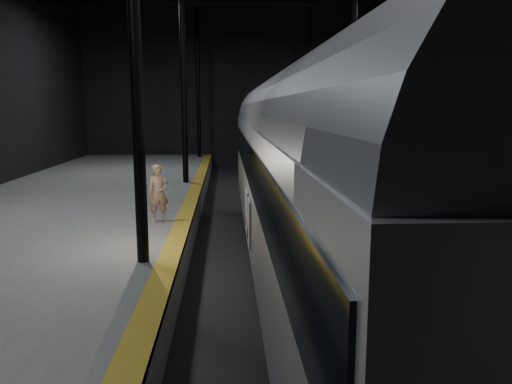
{
  "coord_description": "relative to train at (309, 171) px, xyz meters",
  "views": [
    {
      "loc": [
        -1.93,
        -14.84,
        4.37
      ],
      "look_at": [
        -1.09,
        -0.83,
        2.0
      ],
      "focal_mm": 35.0,
      "sensor_mm": 36.0,
      "label": 1
    }
  ],
  "objects": [
    {
      "name": "train",
      "position": [
        0.0,
        0.0,
        0.0
      ],
      "size": [
        2.94,
        19.6,
        5.24
      ],
      "color": "#919498",
      "rests_on": "ground"
    },
    {
      "name": "track",
      "position": [
        0.0,
        3.36,
        -2.85
      ],
      "size": [
        2.4,
        43.0,
        0.24
      ],
      "color": "#3F3328",
      "rests_on": "ground"
    },
    {
      "name": "ground",
      "position": [
        0.0,
        3.36,
        -2.92
      ],
      "size": [
        44.0,
        44.0,
        0.0
      ],
      "primitive_type": "plane",
      "color": "black",
      "rests_on": "ground"
    },
    {
      "name": "woman",
      "position": [
        -3.97,
        3.33,
        -1.06
      ],
      "size": [
        0.74,
        0.62,
        1.72
      ],
      "primitive_type": "imported",
      "rotation": [
        0.0,
        0.0,
        0.39
      ],
      "color": "tan",
      "rests_on": "platform_left"
    },
    {
      "name": "tactile_strip",
      "position": [
        -3.25,
        3.36,
        -1.92
      ],
      "size": [
        0.5,
        43.8,
        0.01
      ],
      "primitive_type": "cube",
      "color": "olive",
      "rests_on": "platform_left"
    },
    {
      "name": "platform_left",
      "position": [
        -7.5,
        3.36,
        -2.42
      ],
      "size": [
        9.0,
        43.8,
        1.0
      ],
      "primitive_type": "cube",
      "color": "#575755",
      "rests_on": "ground"
    }
  ]
}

